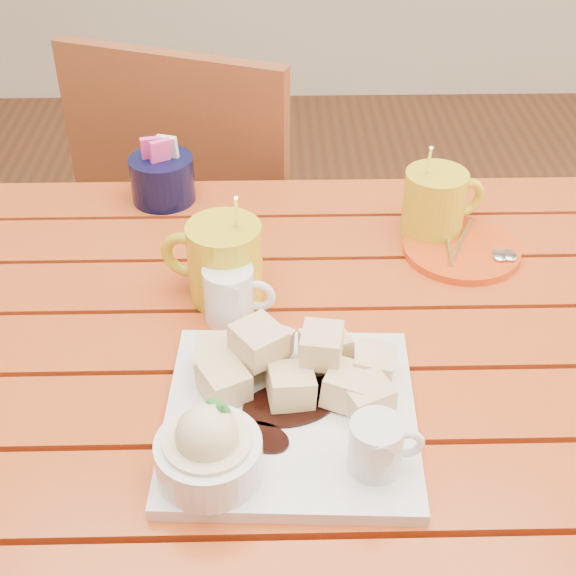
{
  "coord_description": "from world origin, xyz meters",
  "views": [
    {
      "loc": [
        -0.02,
        -0.75,
        1.38
      ],
      "look_at": [
        -0.0,
        0.01,
        0.82
      ],
      "focal_mm": 50.0,
      "sensor_mm": 36.0,
      "label": 1
    }
  ],
  "objects_px": {
    "dessert_plate": "(276,412)",
    "chair_far": "(208,223)",
    "coffee_mug_right": "(436,202)",
    "orange_saucer": "(463,249)",
    "table": "(290,402)",
    "coffee_mug_left": "(223,260)"
  },
  "relations": [
    {
      "from": "coffee_mug_left",
      "to": "chair_far",
      "type": "distance_m",
      "value": 0.65
    },
    {
      "from": "table",
      "to": "orange_saucer",
      "type": "relative_size",
      "value": 7.35
    },
    {
      "from": "table",
      "to": "dessert_plate",
      "type": "xyz_separation_m",
      "value": [
        -0.02,
        -0.15,
        0.14
      ]
    },
    {
      "from": "coffee_mug_left",
      "to": "coffee_mug_right",
      "type": "xyz_separation_m",
      "value": [
        0.3,
        0.14,
        -0.0
      ]
    },
    {
      "from": "coffee_mug_left",
      "to": "orange_saucer",
      "type": "bearing_deg",
      "value": 33.54
    },
    {
      "from": "coffee_mug_right",
      "to": "coffee_mug_left",
      "type": "bearing_deg",
      "value": -172.91
    },
    {
      "from": "orange_saucer",
      "to": "chair_far",
      "type": "xyz_separation_m",
      "value": [
        -0.4,
        0.48,
        -0.25
      ]
    },
    {
      "from": "chair_far",
      "to": "coffee_mug_right",
      "type": "bearing_deg",
      "value": 151.31
    },
    {
      "from": "dessert_plate",
      "to": "orange_saucer",
      "type": "relative_size",
      "value": 1.71
    },
    {
      "from": "table",
      "to": "chair_far",
      "type": "height_order",
      "value": "chair_far"
    },
    {
      "from": "orange_saucer",
      "to": "table",
      "type": "bearing_deg",
      "value": -143.56
    },
    {
      "from": "dessert_plate",
      "to": "coffee_mug_right",
      "type": "height_order",
      "value": "coffee_mug_right"
    },
    {
      "from": "dessert_plate",
      "to": "orange_saucer",
      "type": "xyz_separation_m",
      "value": [
        0.26,
        0.34,
        -0.02
      ]
    },
    {
      "from": "table",
      "to": "orange_saucer",
      "type": "bearing_deg",
      "value": 36.44
    },
    {
      "from": "dessert_plate",
      "to": "table",
      "type": "bearing_deg",
      "value": 83.2
    },
    {
      "from": "table",
      "to": "coffee_mug_right",
      "type": "height_order",
      "value": "coffee_mug_right"
    },
    {
      "from": "coffee_mug_left",
      "to": "chair_far",
      "type": "xyz_separation_m",
      "value": [
        -0.07,
        0.57,
        -0.3
      ]
    },
    {
      "from": "table",
      "to": "coffee_mug_right",
      "type": "relative_size",
      "value": 8.13
    },
    {
      "from": "coffee_mug_right",
      "to": "table",
      "type": "bearing_deg",
      "value": -150.99
    },
    {
      "from": "dessert_plate",
      "to": "chair_far",
      "type": "bearing_deg",
      "value": 99.4
    },
    {
      "from": "dessert_plate",
      "to": "coffee_mug_left",
      "type": "relative_size",
      "value": 1.76
    },
    {
      "from": "dessert_plate",
      "to": "coffee_mug_right",
      "type": "distance_m",
      "value": 0.45
    }
  ]
}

